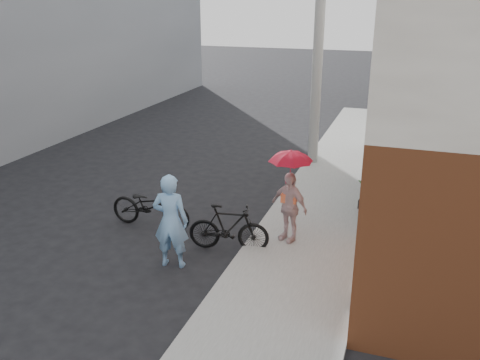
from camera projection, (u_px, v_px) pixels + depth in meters
The scene contains 11 objects.
ground at pixel (196, 251), 9.93m from camera, with size 80.00×80.00×0.00m, color black.
sidewalk at pixel (321, 222), 11.04m from camera, with size 2.20×24.00×0.12m, color gray.
curb at pixel (270, 215), 11.40m from camera, with size 0.12×24.00×0.12m, color #9E9E99.
utility_pole at pixel (318, 43), 13.72m from camera, with size 0.28×0.28×7.00m, color #9E9E99.
officer at pixel (171, 221), 9.11m from camera, with size 0.65×0.43×1.78m, color #7EB0E0.
bike_left at pixel (150, 206), 10.81m from camera, with size 0.64×1.83×0.96m, color black.
bike_right at pixel (229, 228), 9.81m from camera, with size 0.45×1.58×0.95m, color black.
kimono_woman at pixel (289, 207), 9.90m from camera, with size 0.83×0.34×1.41m, color beige.
parasol at pixel (291, 155), 9.54m from camera, with size 0.81×0.81×0.71m, color red.
planter at pixel (369, 203), 11.62m from camera, with size 0.39×0.39×0.21m, color black.
potted_plant at pixel (370, 187), 11.48m from camera, with size 0.55×0.47×0.61m, color #2F5823.
Camera 1 is at (3.70, -8.09, 4.70)m, focal length 38.00 mm.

